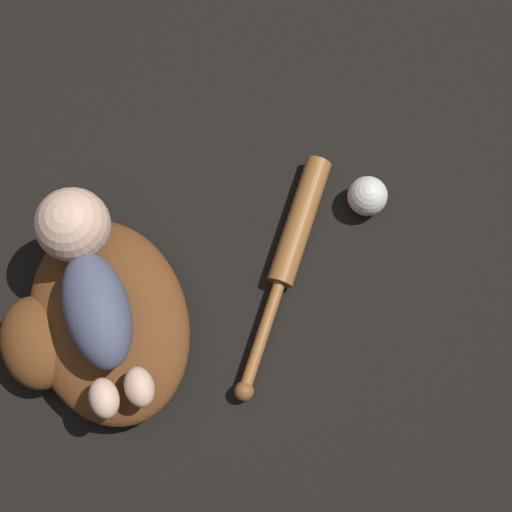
# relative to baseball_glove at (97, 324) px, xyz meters

# --- Properties ---
(ground_plane) EXTENTS (6.00, 6.00, 0.00)m
(ground_plane) POSITION_rel_baseball_glove_xyz_m (0.03, -0.05, -0.05)
(ground_plane) COLOR black
(baseball_glove) EXTENTS (0.38, 0.34, 0.10)m
(baseball_glove) POSITION_rel_baseball_glove_xyz_m (0.00, 0.00, 0.00)
(baseball_glove) COLOR brown
(baseball_glove) RESTS_ON ground
(baby_figure) EXTENTS (0.36, 0.15, 0.12)m
(baby_figure) POSITION_rel_baseball_glove_xyz_m (0.05, -0.03, 0.10)
(baby_figure) COLOR #4C516B
(baby_figure) RESTS_ON baseball_glove
(baseball_bat) EXTENTS (0.33, 0.33, 0.05)m
(baseball_bat) POSITION_rel_baseball_glove_xyz_m (-0.02, -0.35, -0.03)
(baseball_bat) COLOR #9E602D
(baseball_bat) RESTS_ON ground
(baseball) EXTENTS (0.07, 0.07, 0.07)m
(baseball) POSITION_rel_baseball_glove_xyz_m (0.00, -0.51, -0.01)
(baseball) COLOR white
(baseball) RESTS_ON ground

